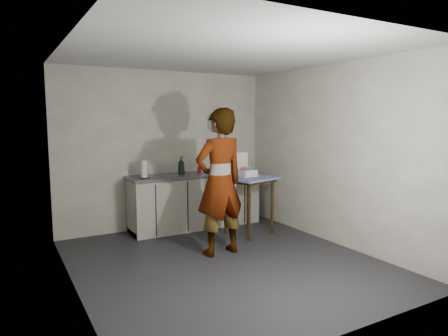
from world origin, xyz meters
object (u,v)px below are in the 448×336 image
soap_bottle (181,166)px  soda_can (199,170)px  side_table (249,184)px  paper_towel (144,170)px  standing_man (220,182)px  dark_bottle (181,168)px  kitchen_counter (195,202)px  dish_rack (229,168)px  bakery_box (246,171)px

soap_bottle → soda_can: 0.34m
side_table → paper_towel: (-1.47, 0.68, 0.24)m
standing_man → soap_bottle: (0.04, 1.37, 0.08)m
standing_man → dark_bottle: 1.38m
kitchen_counter → standing_man: 1.52m
soap_bottle → dish_rack: 0.91m
soap_bottle → paper_towel: size_ratio=1.09×
kitchen_counter → dark_bottle: size_ratio=10.72×
bakery_box → side_table: bearing=-82.5°
bakery_box → kitchen_counter: bearing=122.0°
paper_towel → bakery_box: bakery_box is taller
soda_can → soap_bottle: bearing=-178.9°
standing_man → dish_rack: standing_man is taller
side_table → dish_rack: bearing=70.4°
side_table → dish_rack: (0.09, 0.79, 0.17)m
dish_rack → kitchen_counter: bearing=-179.4°
soda_can → kitchen_counter: bearing=170.7°
side_table → paper_towel: paper_towel is taller
soda_can → paper_towel: 0.99m
side_table → dark_bottle: (-0.82, 0.77, 0.22)m
kitchen_counter → dark_bottle: (-0.26, -0.01, 0.59)m
standing_man → bakery_box: standing_man is taller
dark_bottle → bakery_box: size_ratio=0.56×
kitchen_counter → soda_can: size_ratio=19.10×
standing_man → soap_bottle: standing_man is taller
soap_bottle → soda_can: (0.33, 0.01, -0.09)m
standing_man → soda_can: (0.37, 1.38, -0.01)m
paper_towel → dish_rack: (1.56, 0.11, -0.07)m
dark_bottle → dish_rack: bearing=1.2°
kitchen_counter → paper_towel: (-0.91, -0.10, 0.61)m
soda_can → dark_bottle: 0.34m
paper_towel → bakery_box: (1.45, -0.61, -0.04)m
kitchen_counter → paper_towel: size_ratio=8.22×
kitchen_counter → soap_bottle: 0.68m
kitchen_counter → bakery_box: bakery_box is taller
paper_towel → bakery_box: 1.58m
paper_towel → bakery_box: size_ratio=0.74×
dark_bottle → soda_can: bearing=-0.0°
kitchen_counter → paper_towel: paper_towel is taller
soap_bottle → soda_can: size_ratio=2.53×
dark_bottle → side_table: bearing=-43.1°
side_table → bakery_box: bakery_box is taller
dish_rack → bakery_box: size_ratio=0.96×
standing_man → dish_rack: bearing=-128.8°
kitchen_counter → dish_rack: bearing=0.6°
dark_bottle → bakery_box: bakery_box is taller
side_table → dish_rack: dish_rack is taller
paper_towel → side_table: bearing=-24.9°
standing_man → soap_bottle: size_ratio=6.62×
side_table → dark_bottle: 1.15m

